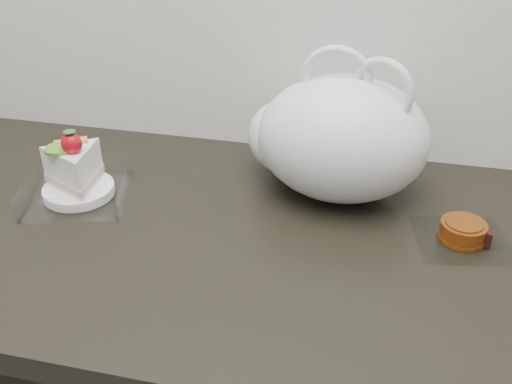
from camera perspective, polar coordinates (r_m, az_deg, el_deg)
name	(u,v)px	position (r m, az deg, el deg)	size (l,w,h in m)	color
cake_tray	(77,179)	(1.03, -17.48, 1.21)	(0.20, 0.20, 0.13)	white
mooncake_wrap	(463,233)	(0.94, 20.01, -3.87)	(0.16, 0.15, 0.03)	white
plastic_bag	(333,137)	(0.98, 7.68, 5.43)	(0.35, 0.28, 0.26)	white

